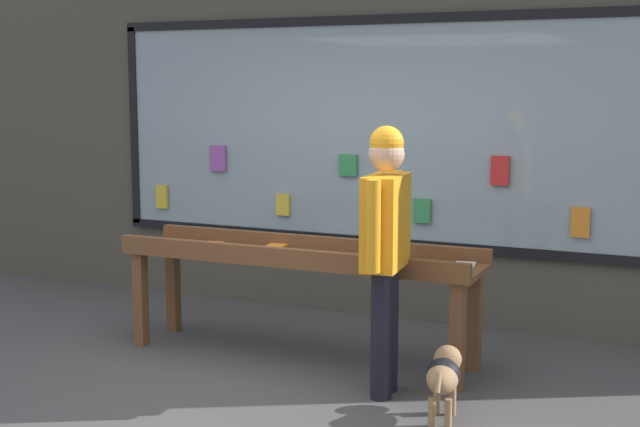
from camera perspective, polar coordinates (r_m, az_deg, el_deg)
The scene contains 5 objects.
ground_plane at distance 6.03m, azimuth -5.31°, elevation -11.57°, with size 40.00×40.00×0.00m, color #474444.
shopfront_facade at distance 7.80m, azimuth 3.85°, elevation 6.61°, with size 8.86×0.29×3.68m.
display_table_main at distance 6.64m, azimuth -1.32°, elevation -3.28°, with size 2.76×0.64×0.88m.
person_browsing at distance 5.79m, azimuth 4.22°, elevation -1.54°, with size 0.27×0.69×1.78m.
small_dog at distance 5.60m, azimuth 7.93°, elevation -10.15°, with size 0.26×0.58×0.41m.
Camera 1 is at (2.85, -4.90, 2.04)m, focal length 50.00 mm.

